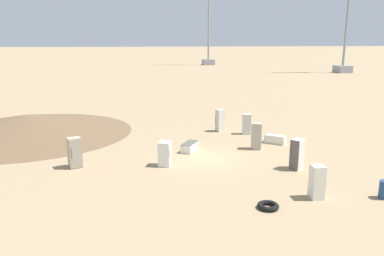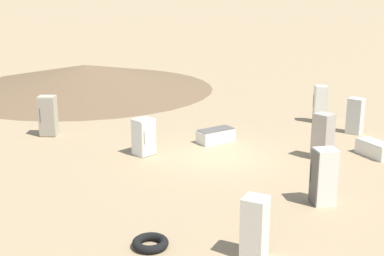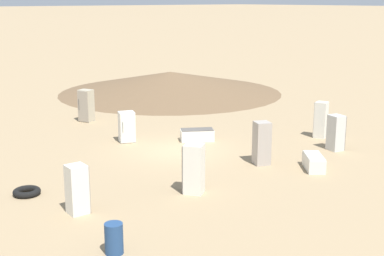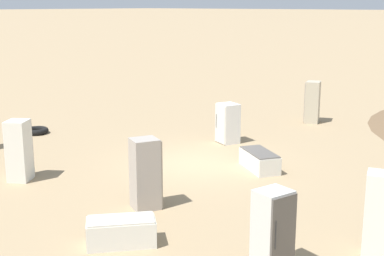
{
  "view_description": "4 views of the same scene",
  "coord_description": "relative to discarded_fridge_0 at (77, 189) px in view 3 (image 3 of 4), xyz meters",
  "views": [
    {
      "loc": [
        5.61,
        23.44,
        7.73
      ],
      "look_at": [
        0.88,
        -1.24,
        1.87
      ],
      "focal_mm": 35.0,
      "sensor_mm": 36.0,
      "label": 1
    },
    {
      "loc": [
        -7.45,
        19.93,
        7.24
      ],
      "look_at": [
        0.88,
        0.79,
        1.38
      ],
      "focal_mm": 50.0,
      "sensor_mm": 36.0,
      "label": 2
    },
    {
      "loc": [
        -19.51,
        15.38,
        7.17
      ],
      "look_at": [
        -0.92,
        -0.12,
        1.3
      ],
      "focal_mm": 50.0,
      "sensor_mm": 36.0,
      "label": 3
    },
    {
      "loc": [
        -13.51,
        -11.32,
        5.37
      ],
      "look_at": [
        -0.04,
        0.15,
        1.26
      ],
      "focal_mm": 50.0,
      "sensor_mm": 36.0,
      "label": 4
    }
  ],
  "objects": [
    {
      "name": "ground_plane",
      "position": [
        3.82,
        -7.38,
        -0.86
      ],
      "size": [
        1000.0,
        1000.0,
        0.0
      ],
      "primitive_type": "plane",
      "color": "#9E8460"
    },
    {
      "name": "dirt_mound",
      "position": [
        17.25,
        -17.25,
        -0.05
      ],
      "size": [
        17.31,
        17.31,
        1.63
      ],
      "color": "brown",
      "rests_on": "ground_plane"
    },
    {
      "name": "discarded_fridge_0",
      "position": [
        0.0,
        0.0,
        0.0
      ],
      "size": [
        0.65,
        0.71,
        1.72
      ],
      "rotation": [
        0.0,
        0.0,
        3.09
      ],
      "color": "silver",
      "rests_on": "ground_plane"
    },
    {
      "name": "discarded_fridge_1",
      "position": [
        -0.92,
        -13.4,
        0.0
      ],
      "size": [
        0.81,
        0.78,
        1.73
      ],
      "rotation": [
        0.0,
        0.0,
        2.9
      ],
      "color": "silver",
      "rests_on": "ground_plane"
    },
    {
      "name": "discarded_fridge_2",
      "position": [
        -1.04,
        -4.3,
        0.09
      ],
      "size": [
        0.96,
        0.92,
        1.9
      ],
      "rotation": [
        0.0,
        0.0,
        5.31
      ],
      "color": "silver",
      "rests_on": "ground_plane"
    },
    {
      "name": "discarded_fridge_3",
      "position": [
        4.72,
        -9.37,
        -0.55
      ],
      "size": [
        1.56,
        1.86,
        0.62
      ],
      "rotation": [
        0.0,
        0.0,
        2.58
      ],
      "color": "silver",
      "rests_on": "ground_plane"
    },
    {
      "name": "discarded_fridge_4",
      "position": [
        -2.13,
        -10.15,
        -0.54
      ],
      "size": [
        1.65,
        1.55,
        0.64
      ],
      "rotation": [
        0.0,
        0.0,
        0.87
      ],
      "color": "silver",
      "rests_on": "ground_plane"
    },
    {
      "name": "discarded_fridge_5",
      "position": [
        12.4,
        -7.19,
        0.1
      ],
      "size": [
        0.95,
        0.88,
        1.92
      ],
      "rotation": [
        0.0,
        0.0,
        0.37
      ],
      "color": "#B2A88E",
      "rests_on": "ground_plane"
    },
    {
      "name": "discarded_fridge_6",
      "position": [
        6.86,
        -6.46,
        -0.08
      ],
      "size": [
        0.95,
        0.98,
        1.57
      ],
      "rotation": [
        0.0,
        0.0,
        1.18
      ],
      "color": "white",
      "rests_on": "ground_plane"
    },
    {
      "name": "discarded_fridge_7",
      "position": [
        1.04,
        -14.8,
        0.1
      ],
      "size": [
        0.77,
        0.73,
        1.92
      ],
      "rotation": [
        0.0,
        0.0,
        5.05
      ],
      "color": "silver",
      "rests_on": "ground_plane"
    },
    {
      "name": "discarded_fridge_8",
      "position": [
        -0.16,
        -8.96,
        0.1
      ],
      "size": [
        0.93,
        0.88,
        1.92
      ],
      "rotation": [
        0.0,
        0.0,
        4.28
      ],
      "color": "#A89E93",
      "rests_on": "ground_plane"
    },
    {
      "name": "scrap_tire",
      "position": [
        2.81,
        0.65,
        -0.74
      ],
      "size": [
        1.03,
        1.03,
        0.24
      ],
      "color": "black",
      "rests_on": "ground_plane"
    },
    {
      "name": "rusty_barrel",
      "position": [
        -3.36,
        0.65,
        -0.4
      ],
      "size": [
        0.54,
        0.54,
        0.92
      ],
      "color": "navy",
      "rests_on": "ground_plane"
    }
  ]
}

